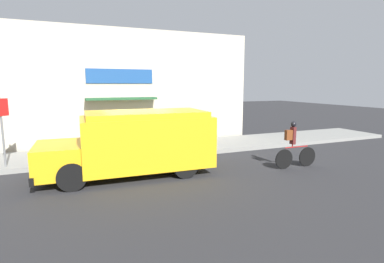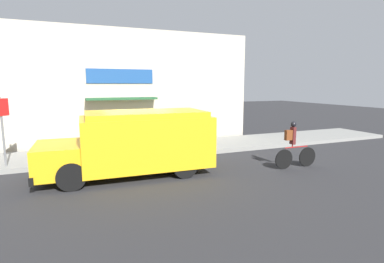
{
  "view_description": "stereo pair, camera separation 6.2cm",
  "coord_description": "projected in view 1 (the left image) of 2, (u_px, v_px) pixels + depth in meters",
  "views": [
    {
      "loc": [
        -2.49,
        -11.41,
        3.0
      ],
      "look_at": [
        2.16,
        -0.2,
        1.1
      ],
      "focal_mm": 28.0,
      "sensor_mm": 36.0,
      "label": 1
    },
    {
      "loc": [
        -2.43,
        -11.43,
        3.0
      ],
      "look_at": [
        2.16,
        -0.2,
        1.1
      ],
      "focal_mm": 28.0,
      "sensor_mm": 36.0,
      "label": 2
    }
  ],
  "objects": [
    {
      "name": "stop_sign_post",
      "position": [
        1.0,
        121.0,
        10.23
      ],
      "size": [
        0.45,
        0.45,
        2.42
      ],
      "color": "slate",
      "rests_on": "sidewalk"
    },
    {
      "name": "school_bus",
      "position": [
        135.0,
        142.0,
        9.99
      ],
      "size": [
        5.62,
        2.84,
        2.13
      ],
      "rotation": [
        0.0,
        0.0,
        -0.03
      ],
      "color": "yellow",
      "rests_on": "ground_plane"
    },
    {
      "name": "sidewalk",
      "position": [
        132.0,
        152.0,
        13.16
      ],
      "size": [
        28.0,
        2.96,
        0.17
      ],
      "color": "gray",
      "rests_on": "ground_plane"
    },
    {
      "name": "cyclist",
      "position": [
        294.0,
        146.0,
        10.8
      ],
      "size": [
        1.76,
        0.2,
        1.72
      ],
      "rotation": [
        0.0,
        0.0,
        -0.03
      ],
      "color": "black",
      "rests_on": "ground_plane"
    },
    {
      "name": "ground_plane",
      "position": [
        140.0,
        161.0,
        11.82
      ],
      "size": [
        70.0,
        70.0,
        0.0
      ],
      "primitive_type": "plane",
      "color": "#2B2B2D"
    },
    {
      "name": "storefront",
      "position": [
        123.0,
        88.0,
        14.44
      ],
      "size": [
        13.49,
        0.81,
        5.67
      ],
      "color": "beige",
      "rests_on": "ground_plane"
    }
  ]
}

